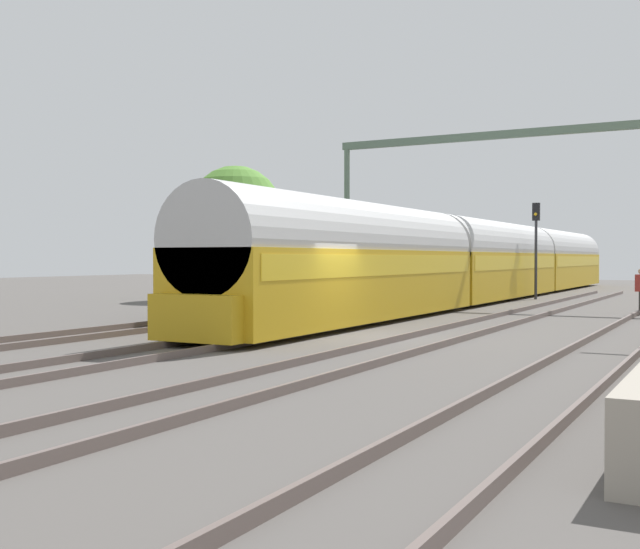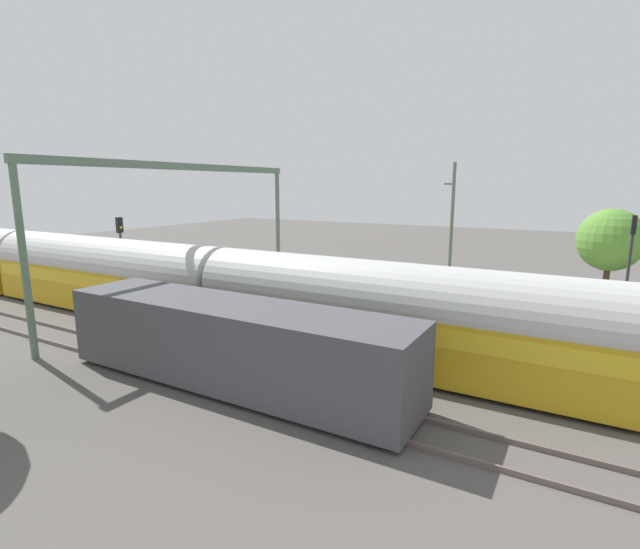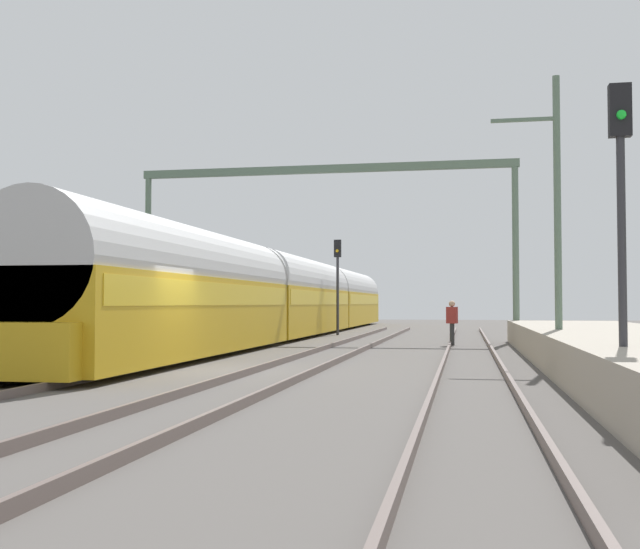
# 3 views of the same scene
# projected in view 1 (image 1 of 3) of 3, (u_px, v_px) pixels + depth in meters

# --- Properties ---
(ground) EXTENTS (120.00, 120.00, 0.00)m
(ground) POSITION_uv_depth(u_px,v_px,m) (361.00, 336.00, 21.15)
(ground) COLOR #54504C
(track_far_west) EXTENTS (1.52, 60.00, 0.16)m
(track_far_west) POSITION_uv_depth(u_px,v_px,m) (173.00, 324.00, 24.17)
(track_far_west) COLOR #645650
(track_far_west) RESTS_ON ground
(track_west) EXTENTS (1.52, 60.00, 0.16)m
(track_west) POSITION_uv_depth(u_px,v_px,m) (292.00, 330.00, 22.16)
(track_west) COLOR #645650
(track_west) RESTS_ON ground
(track_east) EXTENTS (1.52, 60.00, 0.16)m
(track_east) POSITION_uv_depth(u_px,v_px,m) (436.00, 337.00, 20.14)
(track_east) COLOR #645650
(track_east) RESTS_ON ground
(track_far_east) EXTENTS (1.52, 60.00, 0.16)m
(track_far_east) POSITION_uv_depth(u_px,v_px,m) (611.00, 346.00, 18.12)
(track_far_east) COLOR #645650
(track_far_east) RESTS_ON ground
(passenger_train) EXTENTS (2.93, 49.20, 3.82)m
(passenger_train) POSITION_uv_depth(u_px,v_px,m) (492.00, 261.00, 39.79)
(passenger_train) COLOR gold
(passenger_train) RESTS_ON ground
(freight_car) EXTENTS (2.80, 13.00, 2.70)m
(freight_car) POSITION_uv_depth(u_px,v_px,m) (298.00, 274.00, 30.95)
(freight_car) COLOR #47474C
(freight_car) RESTS_ON ground
(railway_signal_far) EXTENTS (0.36, 0.30, 4.91)m
(railway_signal_far) POSITION_uv_depth(u_px,v_px,m) (536.00, 237.00, 39.93)
(railway_signal_far) COLOR #2D2D33
(railway_signal_far) RESTS_ON ground
(catenary_gantry) EXTENTS (17.18, 0.28, 7.86)m
(catenary_gantry) POSITION_uv_depth(u_px,v_px,m) (514.00, 173.00, 35.22)
(catenary_gantry) COLOR #586F5C
(catenary_gantry) RESTS_ON ground
(tree_west_background) EXTENTS (4.79, 4.79, 6.80)m
(tree_west_background) POSITION_uv_depth(u_px,v_px,m) (236.00, 213.00, 39.97)
(tree_west_background) COLOR #4C3826
(tree_west_background) RESTS_ON ground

